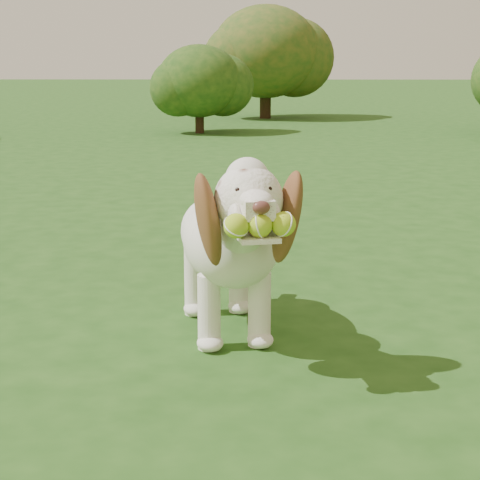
{
  "coord_description": "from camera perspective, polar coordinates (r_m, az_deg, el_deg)",
  "views": [
    {
      "loc": [
        -0.04,
        -4.08,
        1.27
      ],
      "look_at": [
        -0.08,
        -0.84,
        0.52
      ],
      "focal_mm": 60.0,
      "sensor_mm": 36.0,
      "label": 1
    }
  ],
  "objects": [
    {
      "name": "ground",
      "position": [
        4.28,
        1.29,
        -4.27
      ],
      "size": [
        80.0,
        80.0,
        0.0
      ],
      "primitive_type": "plane",
      "color": "#1F4814",
      "rests_on": "ground"
    },
    {
      "name": "dog",
      "position": [
        3.61,
        -0.8,
        0.21
      ],
      "size": [
        0.63,
        1.36,
        0.89
      ],
      "rotation": [
        0.0,
        0.0,
        0.2
      ],
      "color": "white",
      "rests_on": "ground"
    },
    {
      "name": "shrub_b",
      "position": [
        13.51,
        -2.92,
        11.22
      ],
      "size": [
        1.4,
        1.4,
        1.45
      ],
      "color": "#382314",
      "rests_on": "ground"
    },
    {
      "name": "shrub_i",
      "position": [
        16.72,
        1.84,
        13.23
      ],
      "size": [
        2.2,
        2.2,
        2.28
      ],
      "color": "#382314",
      "rests_on": "ground"
    }
  ]
}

